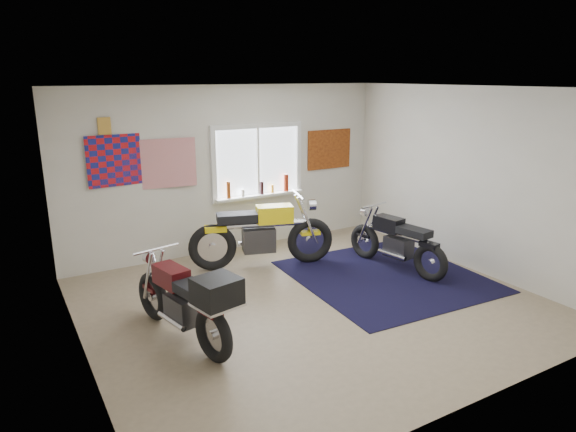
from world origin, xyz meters
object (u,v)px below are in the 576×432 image
navy_rug (386,276)px  yellow_triumph (262,235)px  black_chrome_bike (396,243)px  maroon_tourer (187,302)px

navy_rug → yellow_triumph: bearing=136.3°
yellow_triumph → black_chrome_bike: bearing=-16.2°
navy_rug → maroon_tourer: 3.21m
navy_rug → maroon_tourer: bearing=-173.0°
yellow_triumph → maroon_tourer: (-1.78, -1.69, -0.00)m
navy_rug → black_chrome_bike: bearing=29.1°
navy_rug → black_chrome_bike: 0.54m
yellow_triumph → maroon_tourer: size_ratio=1.16×
yellow_triumph → black_chrome_bike: 2.04m
black_chrome_bike → maroon_tourer: bearing=89.6°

